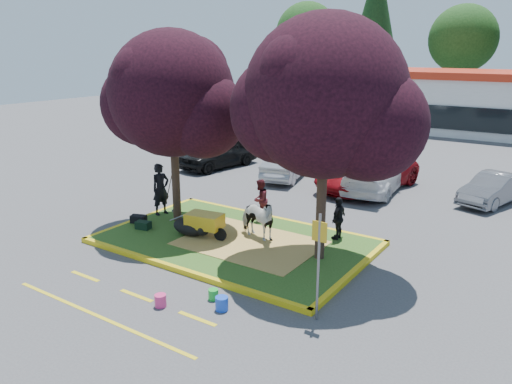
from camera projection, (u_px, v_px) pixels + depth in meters
The scene contains 32 objects.
ground at pixel (235, 244), 15.93m from camera, with size 90.00×90.00×0.00m, color #424244.
median_island at pixel (235, 241), 15.90m from camera, with size 8.00×5.00×0.15m, color #2A5119.
curb_near at pixel (180, 270), 13.85m from camera, with size 8.30×0.16×0.15m, color yellow.
curb_far at pixel (277, 219), 17.96m from camera, with size 8.30×0.16×0.15m, color yellow.
curb_left at pixel (144, 218), 18.08m from camera, with size 0.16×5.30×0.15m, color yellow.
curb_right at pixel (354, 272), 13.72m from camera, with size 0.16×5.30×0.15m, color yellow.
straw_bedding at pixel (250, 243), 15.56m from camera, with size 4.20×3.00×0.01m, color tan.
tree_purple_left at pixel (172, 100), 16.50m from camera, with size 5.06×4.20×6.51m.
tree_purple_right at pixel (325, 105), 13.24m from camera, with size 5.30×4.40×6.82m.
fire_lane_stripe_a at pixel (85, 276), 13.64m from camera, with size 1.10×0.12×0.01m, color yellow.
fire_lane_stripe_b at pixel (136, 296), 12.57m from camera, with size 1.10×0.12×0.01m, color yellow.
fire_lane_stripe_c at pixel (197, 319), 11.50m from camera, with size 1.10×0.12×0.01m, color yellow.
fire_lane_long at pixel (98, 316), 11.61m from camera, with size 6.00×0.10×0.01m, color yellow.
retail_building at pixel (481, 101), 36.57m from camera, with size 20.40×8.40×4.40m.
treeline at pixel (501, 27), 43.13m from camera, with size 46.58×7.80×14.63m.
cow at pixel (256, 219), 15.74m from camera, with size 0.72×1.59×1.34m, color silver.
calf at pixel (190, 227), 16.18m from camera, with size 1.25×0.71×0.54m, color black.
handler at pixel (161, 189), 18.04m from camera, with size 0.69×0.45×1.89m, color black.
visitor_a at pixel (260, 200), 17.52m from camera, with size 0.71×0.55×1.46m, color #4C151D.
visitor_b at pixel (338, 218), 15.74m from camera, with size 0.81×0.34×1.38m, color black.
wheelbarrow at pixel (205, 221), 15.93m from camera, with size 2.07×0.85×0.78m.
gear_bag_dark at pixel (139, 219), 17.34m from camera, with size 0.53×0.29×0.27m, color black.
gear_bag_green at pixel (143, 225), 16.76m from camera, with size 0.49×0.30×0.26m, color black.
sign_post at pixel (319, 256), 11.03m from camera, with size 0.36×0.06×2.57m.
bucket_green at pixel (213, 294), 12.36m from camera, with size 0.25×0.25×0.27m, color green.
bucket_pink at pixel (160, 301), 12.02m from camera, with size 0.29×0.29×0.31m, color #E43278.
bucket_blue at pixel (222, 303), 11.85m from camera, with size 0.31×0.31×0.33m, color blue.
car_black at pixel (219, 152), 25.93m from camera, with size 1.83×4.56×1.55m, color black.
car_silver at pixel (287, 164), 23.77m from camera, with size 1.44×4.13×1.36m, color #9E9FA5.
car_red at pixel (367, 172), 21.91m from camera, with size 2.49×5.39×1.50m, color maroon.
car_white at pixel (375, 175), 21.53m from camera, with size 2.02×4.97×1.44m, color silver.
car_grey at pixel (494, 189), 19.89m from camera, with size 1.29×3.69×1.22m, color #5A5C61.
Camera 1 is at (8.82, -11.95, 6.02)m, focal length 35.00 mm.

